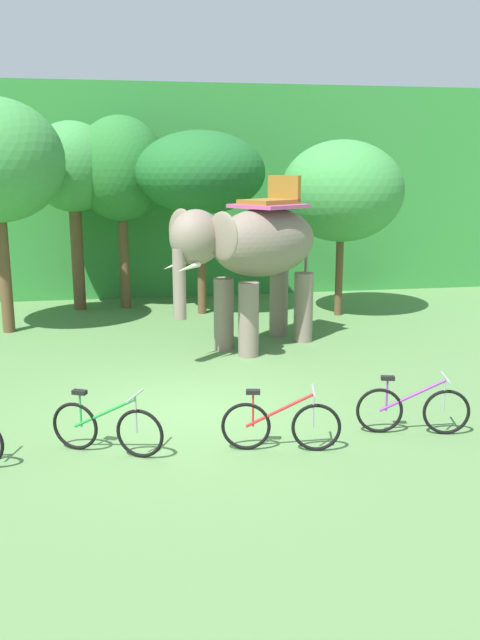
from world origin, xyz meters
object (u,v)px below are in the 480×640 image
at_px(tree_left, 73,169).
at_px(tree_center_left, 342,191).
at_px(elephant, 254,250).
at_px(bike_purple, 413,409).
at_px(bike_green, 107,428).
at_px(bike_red, 281,425).
at_px(tree_center_right, 121,170).
at_px(tree_center, 200,173).

xyz_separation_m(tree_left, tree_center_left, (7.01, -1.97, -0.58)).
distance_m(elephant, bike_purple, 5.72).
height_order(bike_green, bike_red, same).
xyz_separation_m(tree_center_right, bike_red, (2.12, -10.40, -3.49)).
bearing_deg(tree_center, tree_center_right, 151.58).
bearing_deg(tree_left, tree_center_right, -0.54).
bearing_deg(bike_red, tree_left, 108.13).
height_order(tree_center_left, bike_green, tree_center_left).
distance_m(tree_center, elephant, 4.16).
height_order(tree_center, bike_purple, tree_center).
xyz_separation_m(tree_center_right, bike_purple, (4.23, -10.14, -3.49)).
distance_m(tree_left, elephant, 6.62).
distance_m(tree_center_right, tree_center_left, 6.07).
height_order(tree_center, bike_green, tree_center).
relative_size(bike_red, bike_purple, 1.00).
relative_size(tree_left, bike_red, 3.08).
xyz_separation_m(tree_center_right, tree_center, (2.08, -1.12, -0.08)).
distance_m(tree_center, tree_center_left, 3.77).
relative_size(elephant, bike_red, 2.36).
bearing_deg(bike_green, bike_red, -7.41).
bearing_deg(bike_red, tree_center_left, 66.87).
distance_m(bike_green, bike_red, 2.46).
xyz_separation_m(tree_center, bike_red, (0.04, -9.27, -3.41)).
bearing_deg(elephant, bike_green, -121.09).
bearing_deg(tree_center_right, tree_center_left, -18.93).
relative_size(elephant, bike_green, 2.54).
bearing_deg(bike_purple, elephant, 105.23).
bearing_deg(tree_center_left, bike_green, -126.66).
bearing_deg(bike_green, tree_center_right, 88.18).
bearing_deg(bike_purple, tree_center, 103.42).
relative_size(bike_green, bike_red, 0.93).
bearing_deg(tree_center_right, elephant, -60.24).
distance_m(tree_center, bike_red, 9.88).
xyz_separation_m(bike_green, bike_red, (2.44, -0.32, 0.00)).
distance_m(tree_center, bike_purple, 9.88).
xyz_separation_m(tree_left, bike_purple, (5.52, -10.15, -3.52)).
bearing_deg(tree_left, bike_green, -84.51).
bearing_deg(tree_center_left, elephant, -134.81).
bearing_deg(tree_center_left, tree_left, 164.27).
height_order(tree_left, bike_purple, tree_left).
distance_m(elephant, bike_green, 6.31).
relative_size(bike_green, bike_purple, 0.93).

